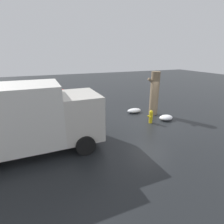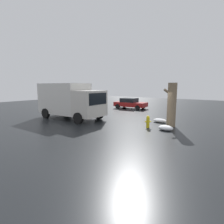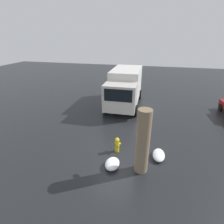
{
  "view_description": "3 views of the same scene",
  "coord_description": "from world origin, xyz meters",
  "px_view_note": "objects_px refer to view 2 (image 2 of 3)",
  "views": [
    {
      "loc": [
        6.43,
        8.96,
        4.41
      ],
      "look_at": [
        2.77,
        0.02,
        1.12
      ],
      "focal_mm": 28.0,
      "sensor_mm": 36.0,
      "label": 1
    },
    {
      "loc": [
        -5.11,
        11.25,
        2.94
      ],
      "look_at": [
        3.05,
        0.15,
        0.88
      ],
      "focal_mm": 28.0,
      "sensor_mm": 36.0,
      "label": 2
    },
    {
      "loc": [
        -7.9,
        -1.64,
        5.98
      ],
      "look_at": [
        3.4,
        1.12,
        0.82
      ],
      "focal_mm": 28.0,
      "sensor_mm": 36.0,
      "label": 3
    }
  ],
  "objects_px": {
    "tree_trunk": "(172,105)",
    "parked_car": "(130,103)",
    "fire_hydrant": "(148,122)",
    "delivery_truck": "(70,100)"
  },
  "relations": [
    {
      "from": "fire_hydrant",
      "to": "tree_trunk",
      "type": "distance_m",
      "value": 2.16
    },
    {
      "from": "fire_hydrant",
      "to": "parked_car",
      "type": "height_order",
      "value": "parked_car"
    },
    {
      "from": "tree_trunk",
      "to": "delivery_truck",
      "type": "relative_size",
      "value": 0.49
    },
    {
      "from": "delivery_truck",
      "to": "parked_car",
      "type": "xyz_separation_m",
      "value": [
        -0.85,
        -9.28,
        -1.0
      ]
    },
    {
      "from": "fire_hydrant",
      "to": "parked_car",
      "type": "distance_m",
      "value": 10.58
    },
    {
      "from": "tree_trunk",
      "to": "parked_car",
      "type": "height_order",
      "value": "tree_trunk"
    },
    {
      "from": "tree_trunk",
      "to": "parked_car",
      "type": "distance_m",
      "value": 10.35
    },
    {
      "from": "fire_hydrant",
      "to": "delivery_truck",
      "type": "xyz_separation_m",
      "value": [
        7.25,
        0.86,
        1.26
      ]
    },
    {
      "from": "fire_hydrant",
      "to": "parked_car",
      "type": "bearing_deg",
      "value": -5.72
    },
    {
      "from": "tree_trunk",
      "to": "fire_hydrant",
      "type": "bearing_deg",
      "value": 50.49
    }
  ]
}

